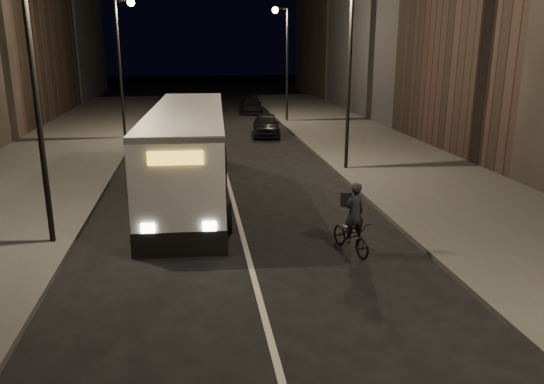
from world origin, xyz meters
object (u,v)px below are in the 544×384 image
object	(u,v)px
cyclist_on_bicycle	(352,229)
car_far	(251,105)
streetlight_left_far	(123,50)
car_near	(266,125)
streetlight_right_far	(284,49)
streetlight_right_mid	(344,53)
streetlight_left_near	(42,59)
car_mid	(191,114)
city_bus	(189,149)

from	to	relation	value
cyclist_on_bicycle	car_far	bearing A→B (deg)	73.12
streetlight_left_far	car_near	size ratio (longest dim) A/B	1.94
streetlight_right_far	streetlight_left_far	bearing A→B (deg)	-150.64
streetlight_right_mid	streetlight_left_near	bearing A→B (deg)	-143.12
streetlight_right_mid	cyclist_on_bicycle	world-z (taller)	streetlight_right_mid
cyclist_on_bicycle	car_mid	distance (m)	26.46
streetlight_right_mid	car_far	world-z (taller)	streetlight_right_mid
car_far	cyclist_on_bicycle	bearing A→B (deg)	-87.09
streetlight_left_far	streetlight_left_near	bearing A→B (deg)	-90.00
streetlight_right_mid	streetlight_right_far	distance (m)	16.00
streetlight_right_mid	cyclist_on_bicycle	size ratio (longest dim) A/B	3.87
streetlight_right_far	city_bus	bearing A→B (deg)	-109.91
streetlight_left_far	car_mid	world-z (taller)	streetlight_left_far
cyclist_on_bicycle	streetlight_right_mid	bearing A→B (deg)	60.57
streetlight_right_far	streetlight_left_far	distance (m)	12.24
city_bus	car_far	xyz separation A→B (m)	(5.20, 25.38, -1.19)
streetlight_left_near	cyclist_on_bicycle	bearing A→B (deg)	-11.98
car_far	car_mid	bearing A→B (deg)	-126.83
streetlight_right_far	cyclist_on_bicycle	world-z (taller)	streetlight_right_far
streetlight_right_far	car_near	xyz separation A→B (m)	(-2.07, -5.69, -4.65)
car_mid	streetlight_left_far	bearing A→B (deg)	54.62
cyclist_on_bicycle	car_mid	xyz separation A→B (m)	(-4.49, 26.07, 0.02)
streetlight_right_far	streetlight_left_near	distance (m)	26.26
cyclist_on_bicycle	car_mid	size ratio (longest dim) A/B	0.48
cyclist_on_bicycle	streetlight_right_far	bearing A→B (deg)	69.00
streetlight_right_far	car_far	xyz separation A→B (m)	(-1.73, 6.24, -4.71)
streetlight_left_near	car_far	world-z (taller)	streetlight_left_near
streetlight_left_near	car_mid	bearing A→B (deg)	81.12
streetlight_right_far	car_far	bearing A→B (deg)	105.50
streetlight_right_far	car_far	distance (m)	8.01
car_mid	streetlight_right_far	bearing A→B (deg)	173.01
streetlight_right_mid	car_near	world-z (taller)	streetlight_right_mid
streetlight_left_far	car_mid	xyz separation A→B (m)	(3.80, 6.32, -4.64)
streetlight_left_far	car_mid	distance (m)	8.71
streetlight_right_mid	car_far	bearing A→B (deg)	94.45
cyclist_on_bicycle	car_near	distance (m)	20.07
car_mid	cyclist_on_bicycle	bearing A→B (deg)	95.41
streetlight_right_mid	streetlight_left_far	bearing A→B (deg)	136.84
car_mid	car_far	xyz separation A→B (m)	(5.13, 5.93, -0.06)
streetlight_right_far	streetlight_left_near	world-z (taller)	same
car_mid	streetlight_left_near	bearing A→B (deg)	76.77
streetlight_left_far	cyclist_on_bicycle	size ratio (longest dim) A/B	3.87
streetlight_right_mid	car_near	distance (m)	11.50
streetlight_left_near	car_mid	size ratio (longest dim) A/B	1.86
streetlight_left_near	car_mid	distance (m)	25.04
streetlight_left_near	streetlight_right_mid	bearing A→B (deg)	36.88
streetlight_left_near	city_bus	distance (m)	7.07
streetlight_right_mid	streetlight_right_far	world-z (taller)	same
streetlight_left_near	cyclist_on_bicycle	xyz separation A→B (m)	(8.28, -1.76, -4.66)
streetlight_left_far	car_mid	size ratio (longest dim) A/B	1.86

